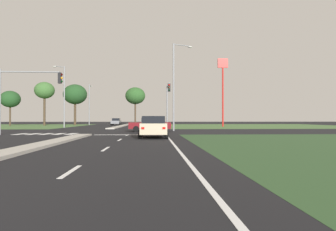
% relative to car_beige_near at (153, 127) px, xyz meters
% --- Properties ---
extents(ground_plane, '(200.00, 200.00, 0.00)m').
position_rel_car_beige_near_xyz_m(ground_plane, '(-5.74, 10.96, -0.82)').
color(ground_plane, black).
extents(grass_verge_far_right, '(35.00, 35.00, 0.01)m').
position_rel_car_beige_near_xyz_m(grass_verge_far_right, '(19.76, 35.46, -0.81)').
color(grass_verge_far_right, '#476B38').
rests_on(grass_verge_far_right, ground).
extents(median_island_near, '(1.20, 22.00, 0.14)m').
position_rel_car_beige_near_xyz_m(median_island_near, '(-5.74, -8.04, -0.75)').
color(median_island_near, '#ADA89E').
rests_on(median_island_near, ground).
extents(median_island_far, '(1.20, 36.00, 0.14)m').
position_rel_car_beige_near_xyz_m(median_island_far, '(-5.74, 35.96, -0.75)').
color(median_island_far, '#ADA89E').
rests_on(median_island_far, ground).
extents(lane_dash_near, '(0.14, 2.00, 0.01)m').
position_rel_car_beige_near_xyz_m(lane_dash_near, '(-2.24, -14.36, -0.81)').
color(lane_dash_near, silver).
rests_on(lane_dash_near, ground).
extents(lane_dash_second, '(0.14, 2.00, 0.01)m').
position_rel_car_beige_near_xyz_m(lane_dash_second, '(-2.24, -8.36, -0.81)').
color(lane_dash_second, silver).
rests_on(lane_dash_second, ground).
extents(lane_dash_third, '(0.14, 2.00, 0.01)m').
position_rel_car_beige_near_xyz_m(lane_dash_third, '(-2.24, -2.36, -0.81)').
color(lane_dash_third, silver).
rests_on(lane_dash_third, ground).
extents(lane_dash_fourth, '(0.14, 2.00, 0.01)m').
position_rel_car_beige_near_xyz_m(lane_dash_fourth, '(-2.24, 3.64, -0.81)').
color(lane_dash_fourth, silver).
rests_on(lane_dash_fourth, ground).
extents(edge_line_right, '(0.14, 24.00, 0.01)m').
position_rel_car_beige_near_xyz_m(edge_line_right, '(1.11, -7.04, -0.81)').
color(edge_line_right, silver).
rests_on(edge_line_right, ground).
extents(stop_bar_near, '(6.40, 0.50, 0.01)m').
position_rel_car_beige_near_xyz_m(stop_bar_near, '(-1.94, 3.96, -0.81)').
color(stop_bar_near, silver).
rests_on(stop_bar_near, ground).
extents(crosswalk_bar_near, '(0.70, 2.80, 0.01)m').
position_rel_car_beige_near_xyz_m(crosswalk_bar_near, '(-12.14, 5.76, -0.81)').
color(crosswalk_bar_near, silver).
rests_on(crosswalk_bar_near, ground).
extents(crosswalk_bar_second, '(0.70, 2.80, 0.01)m').
position_rel_car_beige_near_xyz_m(crosswalk_bar_second, '(-10.99, 5.76, -0.81)').
color(crosswalk_bar_second, silver).
rests_on(crosswalk_bar_second, ground).
extents(crosswalk_bar_third, '(0.70, 2.80, 0.01)m').
position_rel_car_beige_near_xyz_m(crosswalk_bar_third, '(-9.84, 5.76, -0.81)').
color(crosswalk_bar_third, silver).
rests_on(crosswalk_bar_third, ground).
extents(crosswalk_bar_fourth, '(0.70, 2.80, 0.01)m').
position_rel_car_beige_near_xyz_m(crosswalk_bar_fourth, '(-8.69, 5.76, -0.81)').
color(crosswalk_bar_fourth, silver).
rests_on(crosswalk_bar_fourth, ground).
extents(crosswalk_bar_fifth, '(0.70, 2.80, 0.01)m').
position_rel_car_beige_near_xyz_m(crosswalk_bar_fifth, '(-7.54, 5.76, -0.81)').
color(crosswalk_bar_fifth, silver).
rests_on(crosswalk_bar_fifth, ground).
extents(car_beige_near, '(2.09, 4.64, 1.60)m').
position_rel_car_beige_near_xyz_m(car_beige_near, '(0.00, 0.00, 0.00)').
color(car_beige_near, '#BCAD8E').
rests_on(car_beige_near, ground).
extents(car_grey_second, '(1.98, 4.60, 1.48)m').
position_rel_car_beige_near_xyz_m(car_grey_second, '(-7.92, 42.88, -0.06)').
color(car_grey_second, slate).
rests_on(car_grey_second, ground).
extents(car_maroon_fourth, '(4.52, 2.00, 1.53)m').
position_rel_car_beige_near_xyz_m(car_maroon_fourth, '(-0.33, 10.13, -0.04)').
color(car_maroon_fourth, maroon).
rests_on(car_maroon_fourth, ground).
extents(traffic_signal_far_right, '(0.32, 5.19, 5.82)m').
position_rel_car_beige_near_xyz_m(traffic_signal_far_right, '(1.86, 15.70, 3.22)').
color(traffic_signal_far_right, gray).
rests_on(traffic_signal_far_right, ground).
extents(traffic_signal_near_left, '(5.48, 0.32, 5.76)m').
position_rel_car_beige_near_xyz_m(traffic_signal_near_left, '(-11.36, 4.36, 3.19)').
color(traffic_signal_near_left, gray).
rests_on(traffic_signal_near_left, ground).
extents(street_lamp_second, '(2.37, 1.04, 10.06)m').
position_rel_car_beige_near_xyz_m(street_lamp_second, '(2.53, 12.07, 4.78)').
color(street_lamp_second, gray).
rests_on(street_lamp_second, ground).
extents(street_lamp_third, '(1.56, 1.32, 9.53)m').
position_rel_car_beige_near_xyz_m(street_lamp_third, '(-13.94, 25.10, 4.46)').
color(street_lamp_third, gray).
rests_on(street_lamp_third, ground).
extents(street_lamp_fourth, '(0.56, 2.36, 8.83)m').
position_rel_car_beige_near_xyz_m(street_lamp_fourth, '(-13.83, 43.94, 4.15)').
color(street_lamp_fourth, gray).
rests_on(street_lamp_fourth, ground).
extents(fastfood_pole_sign, '(1.80, 0.40, 11.93)m').
position_rel_car_beige_near_xyz_m(fastfood_pole_sign, '(12.21, 29.78, 7.86)').
color(fastfood_pole_sign, red).
rests_on(fastfood_pole_sign, ground).
extents(treeline_near, '(3.92, 3.92, 6.99)m').
position_rel_car_beige_near_xyz_m(treeline_near, '(-28.64, 39.51, 4.48)').
color(treeline_near, '#423323').
rests_on(treeline_near, ground).
extents(treeline_second, '(3.97, 3.97, 8.86)m').
position_rel_car_beige_near_xyz_m(treeline_second, '(-22.08, 40.05, 6.27)').
color(treeline_second, '#423323').
rests_on(treeline_second, ground).
extents(treeline_third, '(4.94, 4.94, 8.65)m').
position_rel_car_beige_near_xyz_m(treeline_third, '(-16.47, 42.20, 5.69)').
color(treeline_third, '#423323').
rests_on(treeline_third, ground).
extents(treeline_fourth, '(4.20, 4.20, 8.04)m').
position_rel_car_beige_near_xyz_m(treeline_fourth, '(-3.76, 41.71, 5.40)').
color(treeline_fourth, '#423323').
rests_on(treeline_fourth, ground).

